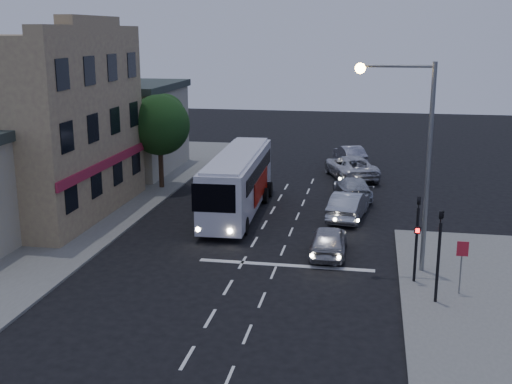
% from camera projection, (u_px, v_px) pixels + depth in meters
% --- Properties ---
extents(ground, '(120.00, 120.00, 0.00)m').
position_uv_depth(ground, '(233.00, 279.00, 27.51)').
color(ground, black).
extents(sidewalk_far, '(12.00, 50.00, 0.12)m').
position_uv_depth(sidewalk_far, '(45.00, 212.00, 37.39)').
color(sidewalk_far, slate).
rests_on(sidewalk_far, ground).
extents(road_markings, '(8.00, 30.55, 0.01)m').
position_uv_depth(road_markings, '(274.00, 255.00, 30.44)').
color(road_markings, silver).
rests_on(road_markings, ground).
extents(tour_bus, '(2.80, 11.60, 3.54)m').
position_uv_depth(tour_bus, '(238.00, 181.00, 37.03)').
color(tour_bus, silver).
rests_on(tour_bus, ground).
extents(car_suv, '(1.70, 4.16, 1.41)m').
position_uv_depth(car_suv, '(329.00, 240.00, 30.30)').
color(car_suv, '#A6A6AE').
rests_on(car_suv, ground).
extents(car_sedan_a, '(2.31, 4.91, 1.55)m').
position_uv_depth(car_sedan_a, '(348.00, 205.00, 36.11)').
color(car_sedan_a, '#9EA2AC').
rests_on(car_sedan_a, ground).
extents(car_sedan_b, '(2.95, 5.03, 1.37)m').
position_uv_depth(car_sedan_b, '(353.00, 188.00, 40.59)').
color(car_sedan_b, '#A5AAB3').
rests_on(car_sedan_b, ground).
extents(car_sedan_c, '(4.52, 6.58, 1.67)m').
position_uv_depth(car_sedan_c, '(351.00, 167.00, 46.09)').
color(car_sedan_c, '#B7B8C0').
rests_on(car_sedan_c, ground).
extents(car_extra, '(2.99, 4.87, 1.52)m').
position_uv_depth(car_extra, '(350.00, 155.00, 50.97)').
color(car_extra, gray).
rests_on(car_extra, ground).
extents(traffic_signal_main, '(0.25, 0.35, 4.10)m').
position_uv_depth(traffic_signal_main, '(417.00, 229.00, 26.34)').
color(traffic_signal_main, black).
rests_on(traffic_signal_main, sidewalk_near).
extents(traffic_signal_side, '(0.18, 0.15, 4.10)m').
position_uv_depth(traffic_signal_side, '(439.00, 245.00, 24.33)').
color(traffic_signal_side, black).
rests_on(traffic_signal_side, sidewalk_near).
extents(regulatory_sign, '(0.45, 0.12, 2.20)m').
position_uv_depth(regulatory_sign, '(462.00, 259.00, 25.28)').
color(regulatory_sign, slate).
rests_on(regulatory_sign, sidewalk_near).
extents(streetlight, '(3.32, 0.44, 9.00)m').
position_uv_depth(streetlight, '(414.00, 143.00, 26.93)').
color(streetlight, slate).
rests_on(streetlight, sidewalk_near).
extents(main_building, '(10.12, 12.00, 11.00)m').
position_uv_depth(main_building, '(22.00, 125.00, 36.31)').
color(main_building, '#856A54').
rests_on(main_building, sidewalk_far).
extents(low_building_north, '(9.40, 9.40, 6.50)m').
position_uv_depth(low_building_north, '(114.00, 126.00, 48.11)').
color(low_building_north, '#A19D94').
rests_on(low_building_north, sidewalk_far).
extents(street_tree, '(4.00, 4.00, 6.20)m').
position_uv_depth(street_tree, '(159.00, 122.00, 42.17)').
color(street_tree, black).
rests_on(street_tree, sidewalk_far).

